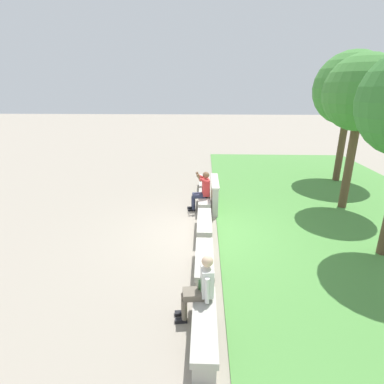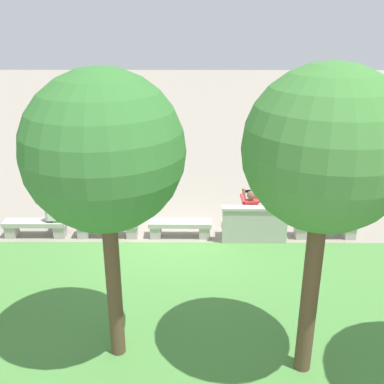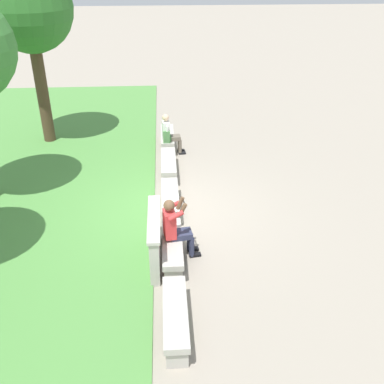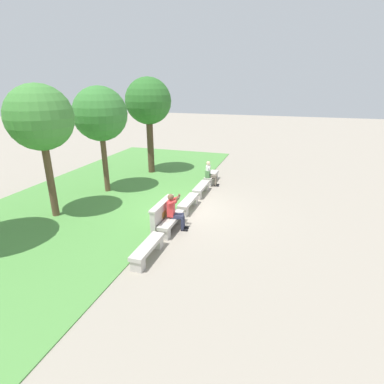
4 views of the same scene
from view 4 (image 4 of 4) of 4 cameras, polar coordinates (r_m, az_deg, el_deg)
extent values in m
plane|color=gray|center=(12.37, -0.68, -3.34)|extent=(80.00, 80.00, 0.00)
cube|color=#518E42|center=(14.27, -17.61, -1.00)|extent=(21.28, 8.00, 0.03)
cube|color=#B7B2A8|center=(9.04, -8.45, -10.17)|extent=(1.64, 0.40, 0.12)
cube|color=#B7B2A8|center=(8.68, -10.26, -13.44)|extent=(0.28, 0.34, 0.33)
cube|color=#B7B2A8|center=(9.65, -6.71, -9.53)|extent=(0.28, 0.34, 0.33)
cube|color=#B7B2A8|center=(10.58, -3.96, -5.29)|extent=(1.64, 0.40, 0.12)
cube|color=#B7B2A8|center=(10.15, -5.26, -7.90)|extent=(0.28, 0.34, 0.33)
cube|color=#B7B2A8|center=(11.22, -2.73, -5.00)|extent=(0.28, 0.34, 0.33)
cube|color=#B7B2A8|center=(12.23, -0.68, -1.66)|extent=(1.64, 0.40, 0.12)
cube|color=#B7B2A8|center=(11.75, -1.67, -3.78)|extent=(0.28, 0.34, 0.33)
cube|color=#B7B2A8|center=(12.88, 0.22, -1.59)|extent=(0.28, 0.34, 0.33)
cube|color=#B7B2A8|center=(13.94, 1.79, 1.10)|extent=(1.64, 0.40, 0.12)
cube|color=#B7B2A8|center=(13.43, 1.02, -0.65)|extent=(0.28, 0.34, 0.33)
cube|color=#B7B2A8|center=(14.59, 2.48, 1.04)|extent=(0.28, 0.34, 0.33)
cube|color=#B7B2A8|center=(15.69, 3.72, 3.25)|extent=(1.64, 0.40, 0.12)
cube|color=#B7B2A8|center=(15.17, 3.11, 1.77)|extent=(0.28, 0.34, 0.33)
cube|color=#B7B2A8|center=(16.36, 4.26, 3.11)|extent=(0.28, 0.34, 0.33)
cube|color=#B7B2A8|center=(10.67, -5.67, -4.62)|extent=(1.64, 0.18, 0.95)
cube|color=beige|center=(10.47, -5.77, -2.11)|extent=(1.70, 0.24, 0.06)
cube|color=olive|center=(10.58, -5.20, -4.13)|extent=(0.44, 0.02, 0.22)
cube|color=black|center=(10.65, -1.47, -7.24)|extent=(0.13, 0.25, 0.06)
cylinder|color=#2D334C|center=(10.56, -1.85, -6.20)|extent=(0.11, 0.11, 0.42)
cube|color=black|center=(10.82, -1.27, -6.76)|extent=(0.13, 0.25, 0.06)
cylinder|color=#2D334C|center=(10.74, -1.65, -5.73)|extent=(0.11, 0.11, 0.42)
cube|color=#2D334C|center=(10.57, -2.78, -4.57)|extent=(0.36, 0.46, 0.12)
cube|color=#D83838|center=(10.51, -4.04, -3.09)|extent=(0.37, 0.27, 0.56)
sphere|color=brown|center=(10.35, -4.09, -0.95)|extent=(0.22, 0.22, 0.22)
cylinder|color=#D83838|center=(10.20, -3.77, -2.04)|extent=(0.14, 0.32, 0.21)
cylinder|color=brown|center=(10.20, -2.93, -1.54)|extent=(0.09, 0.18, 0.27)
cylinder|color=#D83838|center=(10.55, -3.31, -1.28)|extent=(0.14, 0.32, 0.21)
cylinder|color=brown|center=(10.43, -2.65, -1.04)|extent=(0.13, 0.20, 0.27)
cube|color=black|center=(10.29, -2.46, -1.10)|extent=(0.15, 0.03, 0.08)
cube|color=black|center=(15.17, 4.71, 1.19)|extent=(0.12, 0.23, 0.06)
cylinder|color=#6B6051|center=(15.11, 4.51, 1.96)|extent=(0.10, 0.10, 0.42)
cube|color=black|center=(15.34, 4.79, 1.40)|extent=(0.12, 0.23, 0.06)
cylinder|color=#6B6051|center=(15.28, 4.59, 2.16)|extent=(0.10, 0.10, 0.42)
cube|color=#6B6051|center=(15.13, 3.90, 3.08)|extent=(0.32, 0.43, 0.12)
cube|color=silver|center=(15.08, 3.09, 4.07)|extent=(0.34, 0.24, 0.52)
sphere|color=beige|center=(14.98, 3.12, 5.51)|extent=(0.20, 0.20, 0.20)
cylinder|color=silver|center=(14.91, 3.05, 3.68)|extent=(0.08, 0.08, 0.48)
cylinder|color=silver|center=(15.29, 3.27, 4.09)|extent=(0.08, 0.08, 0.48)
cube|color=#4C7F47|center=(15.02, 3.02, 3.45)|extent=(0.28, 0.20, 0.36)
cube|color=#395F35|center=(15.02, 3.42, 3.15)|extent=(0.20, 0.06, 0.16)
torus|color=black|center=(14.97, 3.03, 4.18)|extent=(0.10, 0.02, 0.10)
cylinder|color=brown|center=(14.60, -16.25, 5.55)|extent=(0.25, 0.25, 2.92)
sphere|color=#387A33|center=(14.24, -17.12, 14.05)|extent=(2.39, 2.39, 2.39)
cylinder|color=brown|center=(12.46, -25.41, 2.37)|extent=(0.27, 0.27, 3.08)
sphere|color=#428438|center=(12.05, -27.00, 12.53)|extent=(2.32, 2.32, 2.32)
cylinder|color=#4C3826|center=(17.32, -7.93, 8.93)|extent=(0.36, 0.36, 3.26)
sphere|color=#2D6B28|center=(17.04, -8.32, 16.80)|extent=(2.49, 2.49, 2.49)
camera|label=1|loc=(18.78, 7.11, 16.87)|focal=28.00mm
camera|label=2|loc=(17.64, -38.27, 17.74)|focal=42.00mm
camera|label=3|loc=(4.06, -53.74, 22.63)|focal=42.00mm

